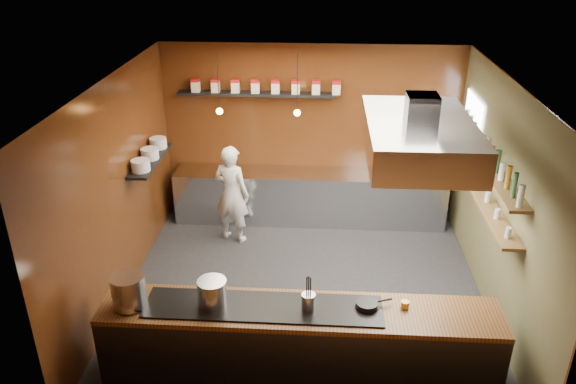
# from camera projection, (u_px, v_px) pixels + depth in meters

# --- Properties ---
(floor) EXTENTS (5.00, 5.00, 0.00)m
(floor) POSITION_uv_depth(u_px,v_px,m) (304.00, 292.00, 7.94)
(floor) COLOR black
(floor) RESTS_ON ground
(back_wall) EXTENTS (5.00, 0.00, 5.00)m
(back_wall) POSITION_uv_depth(u_px,v_px,m) (311.00, 133.00, 9.55)
(back_wall) COLOR #3B160A
(back_wall) RESTS_ON ground
(left_wall) EXTENTS (0.00, 5.00, 5.00)m
(left_wall) POSITION_uv_depth(u_px,v_px,m) (118.00, 192.00, 7.44)
(left_wall) COLOR #3B160A
(left_wall) RESTS_ON ground
(right_wall) EXTENTS (0.00, 5.00, 5.00)m
(right_wall) POSITION_uv_depth(u_px,v_px,m) (501.00, 202.00, 7.15)
(right_wall) COLOR brown
(right_wall) RESTS_ON ground
(ceiling) EXTENTS (5.00, 5.00, 0.00)m
(ceiling) POSITION_uv_depth(u_px,v_px,m) (307.00, 83.00, 6.65)
(ceiling) COLOR silver
(ceiling) RESTS_ON back_wall
(window_pane) EXTENTS (0.00, 1.00, 1.00)m
(window_pane) POSITION_uv_depth(u_px,v_px,m) (471.00, 129.00, 8.51)
(window_pane) COLOR white
(window_pane) RESTS_ON right_wall
(prep_counter) EXTENTS (4.60, 0.65, 0.90)m
(prep_counter) POSITION_uv_depth(u_px,v_px,m) (309.00, 197.00, 9.70)
(prep_counter) COLOR silver
(prep_counter) RESTS_ON floor
(pass_counter) EXTENTS (4.40, 0.72, 0.94)m
(pass_counter) POSITION_uv_depth(u_px,v_px,m) (299.00, 342.00, 6.30)
(pass_counter) COLOR #38383D
(pass_counter) RESTS_ON floor
(tin_shelf) EXTENTS (2.60, 0.26, 0.04)m
(tin_shelf) POSITION_uv_depth(u_px,v_px,m) (257.00, 94.00, 9.17)
(tin_shelf) COLOR black
(tin_shelf) RESTS_ON back_wall
(plate_shelf) EXTENTS (0.30, 1.40, 0.04)m
(plate_shelf) POSITION_uv_depth(u_px,v_px,m) (151.00, 160.00, 8.31)
(plate_shelf) COLOR black
(plate_shelf) RESTS_ON left_wall
(bottle_shelf_upper) EXTENTS (0.26, 2.80, 0.04)m
(bottle_shelf_upper) POSITION_uv_depth(u_px,v_px,m) (488.00, 163.00, 7.25)
(bottle_shelf_upper) COLOR brown
(bottle_shelf_upper) RESTS_ON right_wall
(bottle_shelf_lower) EXTENTS (0.26, 2.80, 0.04)m
(bottle_shelf_lower) POSITION_uv_depth(u_px,v_px,m) (482.00, 195.00, 7.45)
(bottle_shelf_lower) COLOR brown
(bottle_shelf_lower) RESTS_ON right_wall
(extractor_hood) EXTENTS (1.20, 2.00, 0.72)m
(extractor_hood) POSITION_uv_depth(u_px,v_px,m) (419.00, 137.00, 6.43)
(extractor_hood) COLOR #38383D
(extractor_hood) RESTS_ON ceiling
(pendant_left) EXTENTS (0.10, 0.10, 0.95)m
(pendant_left) POSITION_uv_depth(u_px,v_px,m) (219.00, 108.00, 8.63)
(pendant_left) COLOR black
(pendant_left) RESTS_ON ceiling
(pendant_right) EXTENTS (0.10, 0.10, 0.95)m
(pendant_right) POSITION_uv_depth(u_px,v_px,m) (297.00, 110.00, 8.56)
(pendant_right) COLOR black
(pendant_right) RESTS_ON ceiling
(storage_tins) EXTENTS (2.43, 0.13, 0.22)m
(storage_tins) POSITION_uv_depth(u_px,v_px,m) (266.00, 86.00, 9.11)
(storage_tins) COLOR beige
(storage_tins) RESTS_ON tin_shelf
(plate_stacks) EXTENTS (0.26, 1.16, 0.16)m
(plate_stacks) POSITION_uv_depth(u_px,v_px,m) (150.00, 154.00, 8.27)
(plate_stacks) COLOR silver
(plate_stacks) RESTS_ON plate_shelf
(bottles) EXTENTS (0.06, 2.66, 0.24)m
(bottles) POSITION_uv_depth(u_px,v_px,m) (489.00, 153.00, 7.19)
(bottles) COLOR silver
(bottles) RESTS_ON bottle_shelf_upper
(wine_glasses) EXTENTS (0.07, 2.37, 0.13)m
(wine_glasses) POSITION_uv_depth(u_px,v_px,m) (483.00, 190.00, 7.42)
(wine_glasses) COLOR silver
(wine_glasses) RESTS_ON bottle_shelf_lower
(stockpot_large) EXTENTS (0.44, 0.44, 0.36)m
(stockpot_large) POSITION_uv_depth(u_px,v_px,m) (129.00, 290.00, 6.07)
(stockpot_large) COLOR silver
(stockpot_large) RESTS_ON pass_counter
(stockpot_small) EXTENTS (0.36, 0.36, 0.30)m
(stockpot_small) POSITION_uv_depth(u_px,v_px,m) (212.00, 292.00, 6.09)
(stockpot_small) COLOR silver
(stockpot_small) RESTS_ON pass_counter
(utensil_crock) EXTENTS (0.18, 0.18, 0.20)m
(utensil_crock) POSITION_uv_depth(u_px,v_px,m) (308.00, 302.00, 6.03)
(utensil_crock) COLOR #B5B7BC
(utensil_crock) RESTS_ON pass_counter
(frying_pan) EXTENTS (0.41, 0.25, 0.06)m
(frying_pan) POSITION_uv_depth(u_px,v_px,m) (367.00, 305.00, 6.09)
(frying_pan) COLOR black
(frying_pan) RESTS_ON pass_counter
(butter_jar) EXTENTS (0.12, 0.12, 0.08)m
(butter_jar) POSITION_uv_depth(u_px,v_px,m) (405.00, 305.00, 6.11)
(butter_jar) COLOR gold
(butter_jar) RESTS_ON pass_counter
(espresso_machine) EXTENTS (0.42, 0.41, 0.38)m
(espresso_machine) POSITION_uv_depth(u_px,v_px,m) (403.00, 163.00, 9.40)
(espresso_machine) COLOR black
(espresso_machine) RESTS_ON prep_counter
(chef) EXTENTS (0.69, 0.57, 1.63)m
(chef) POSITION_uv_depth(u_px,v_px,m) (232.00, 194.00, 8.96)
(chef) COLOR silver
(chef) RESTS_ON floor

